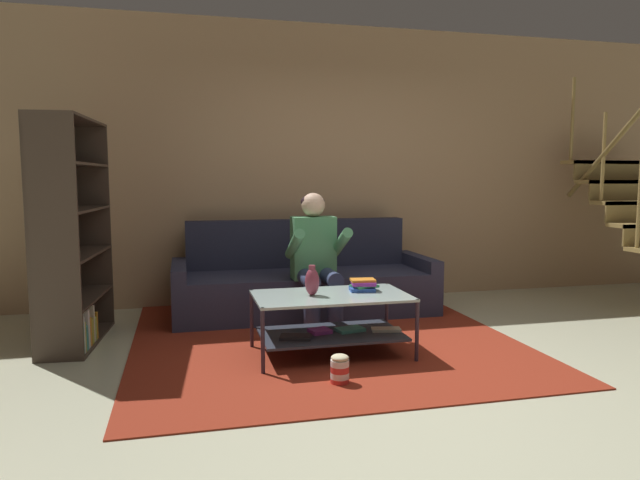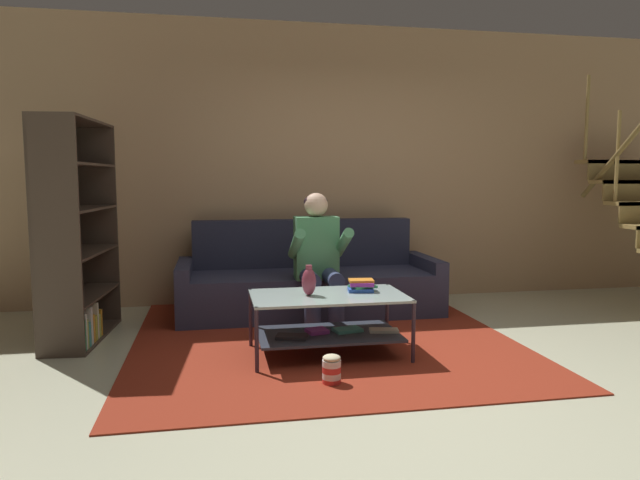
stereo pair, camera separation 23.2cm
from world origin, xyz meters
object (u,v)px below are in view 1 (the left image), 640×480
object	(u,v)px
bookshelf	(66,252)
popcorn_tub	(340,369)
couch	(303,283)
vase	(312,281)
book_stack	(363,285)
coffee_table	(331,315)
person_seated_center	(316,255)

from	to	relation	value
bookshelf	popcorn_tub	world-z (taller)	bookshelf
couch	popcorn_tub	bearing A→B (deg)	-95.20
vase	book_stack	world-z (taller)	vase
couch	coffee_table	bearing A→B (deg)	-93.26
couch	popcorn_tub	size ratio (longest dim) A/B	12.70
person_seated_center	popcorn_tub	xyz separation A→B (m)	(-0.18, -1.43, -0.54)
couch	person_seated_center	bearing A→B (deg)	-90.00
person_seated_center	coffee_table	distance (m)	0.90
book_stack	vase	bearing A→B (deg)	-169.11
popcorn_tub	couch	bearing A→B (deg)	84.80
book_stack	popcorn_tub	size ratio (longest dim) A/B	1.17
person_seated_center	couch	bearing A→B (deg)	90.00
book_stack	popcorn_tub	xyz separation A→B (m)	(-0.37, -0.68, -0.40)
person_seated_center	bookshelf	size ratio (longest dim) A/B	0.67
couch	popcorn_tub	world-z (taller)	couch
person_seated_center	coffee_table	bearing A→B (deg)	-95.38
coffee_table	book_stack	size ratio (longest dim) A/B	4.94
coffee_table	popcorn_tub	xyz separation A→B (m)	(-0.10, -0.60, -0.20)
couch	vase	xyz separation A→B (m)	(-0.22, -1.37, 0.27)
coffee_table	book_stack	bearing A→B (deg)	17.08
vase	bookshelf	world-z (taller)	bookshelf
coffee_table	bookshelf	size ratio (longest dim) A/B	0.64
bookshelf	vase	bearing A→B (deg)	-23.30
coffee_table	book_stack	world-z (taller)	book_stack
vase	bookshelf	distance (m)	1.96
couch	person_seated_center	world-z (taller)	person_seated_center
coffee_table	popcorn_tub	size ratio (longest dim) A/B	5.79
couch	person_seated_center	size ratio (longest dim) A/B	2.10
popcorn_tub	book_stack	bearing A→B (deg)	61.37
couch	popcorn_tub	distance (m)	1.99
couch	bookshelf	xyz separation A→B (m)	(-2.02, -0.60, 0.45)
person_seated_center	coffee_table	size ratio (longest dim) A/B	1.04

